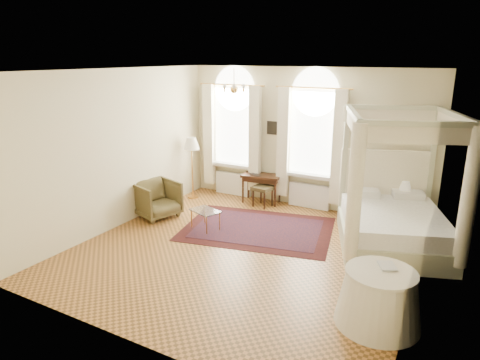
# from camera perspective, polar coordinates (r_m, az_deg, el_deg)

# --- Properties ---
(ground) EXTENTS (6.00, 6.00, 0.00)m
(ground) POSITION_cam_1_polar(r_m,az_deg,el_deg) (8.12, 0.63, -9.56)
(ground) COLOR #A86A30
(ground) RESTS_ON ground
(room_walls) EXTENTS (6.00, 6.00, 6.00)m
(room_walls) POSITION_cam_1_polar(r_m,az_deg,el_deg) (7.47, 0.67, 4.23)
(room_walls) COLOR beige
(room_walls) RESTS_ON ground
(window_left) EXTENTS (1.62, 0.27, 3.29)m
(window_left) POSITION_cam_1_polar(r_m,az_deg,el_deg) (10.94, -0.98, 5.45)
(window_left) COLOR white
(window_left) RESTS_ON room_walls
(window_right) EXTENTS (1.62, 0.27, 3.29)m
(window_right) POSITION_cam_1_polar(r_m,az_deg,el_deg) (10.08, 9.46, 4.30)
(window_right) COLOR white
(window_right) RESTS_ON room_walls
(chandelier) EXTENTS (0.51, 0.45, 0.50)m
(chandelier) POSITION_cam_1_polar(r_m,az_deg,el_deg) (8.82, -0.80, 12.15)
(chandelier) COLOR gold
(chandelier) RESTS_ON room_walls
(wall_pictures) EXTENTS (2.54, 0.03, 0.39)m
(wall_pictures) POSITION_cam_1_polar(r_m,az_deg,el_deg) (10.13, 9.15, 6.70)
(wall_pictures) COLOR black
(wall_pictures) RESTS_ON room_walls
(canopy_bed) EXTENTS (2.61, 2.87, 2.58)m
(canopy_bed) POSITION_cam_1_polar(r_m,az_deg,el_deg) (8.60, 19.76, -4.80)
(canopy_bed) COLOR #BABB98
(canopy_bed) RESTS_ON ground
(nightstand) EXTENTS (0.53, 0.50, 0.64)m
(nightstand) POSITION_cam_1_polar(r_m,az_deg,el_deg) (9.76, 20.37, -4.06)
(nightstand) COLOR #32190D
(nightstand) RESTS_ON ground
(nightstand_lamp) EXTENTS (0.26, 0.26, 0.39)m
(nightstand_lamp) POSITION_cam_1_polar(r_m,az_deg,el_deg) (9.53, 21.18, -0.99)
(nightstand_lamp) COLOR gold
(nightstand_lamp) RESTS_ON nightstand
(writing_desk) EXTENTS (1.01, 0.61, 0.71)m
(writing_desk) POSITION_cam_1_polar(r_m,az_deg,el_deg) (10.58, 2.88, 0.17)
(writing_desk) COLOR #32190D
(writing_desk) RESTS_ON ground
(laptop) EXTENTS (0.38, 0.31, 0.03)m
(laptop) POSITION_cam_1_polar(r_m,az_deg,el_deg) (10.53, 2.23, 0.75)
(laptop) COLOR black
(laptop) RESTS_ON writing_desk
(stool) EXTENTS (0.50, 0.50, 0.51)m
(stool) POSITION_cam_1_polar(r_m,az_deg,el_deg) (10.35, 3.06, -1.28)
(stool) COLOR #42351C
(stool) RESTS_ON ground
(armchair) EXTENTS (1.12, 1.10, 0.82)m
(armchair) POSITION_cam_1_polar(r_m,az_deg,el_deg) (9.88, -11.04, -2.52)
(armchair) COLOR #4D4121
(armchair) RESTS_ON ground
(coffee_table) EXTENTS (0.72, 0.60, 0.42)m
(coffee_table) POSITION_cam_1_polar(r_m,az_deg,el_deg) (9.03, -4.65, -4.30)
(coffee_table) COLOR silver
(coffee_table) RESTS_ON ground
(floor_lamp) EXTENTS (0.40, 0.40, 1.57)m
(floor_lamp) POSITION_cam_1_polar(r_m,az_deg,el_deg) (10.82, -6.49, 4.44)
(floor_lamp) COLOR gold
(floor_lamp) RESTS_ON ground
(oriental_rug) EXTENTS (3.47, 2.80, 0.01)m
(oriental_rug) POSITION_cam_1_polar(r_m,az_deg,el_deg) (9.13, 2.37, -6.50)
(oriental_rug) COLOR #3C100E
(oriental_rug) RESTS_ON ground
(side_table) EXTENTS (1.16, 1.16, 0.79)m
(side_table) POSITION_cam_1_polar(r_m,az_deg,el_deg) (6.28, 18.03, -14.74)
(side_table) COLOR white
(side_table) RESTS_ON ground
(book) EXTENTS (0.32, 0.35, 0.03)m
(book) POSITION_cam_1_polar(r_m,az_deg,el_deg) (6.19, 18.06, -10.84)
(book) COLOR black
(book) RESTS_ON side_table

